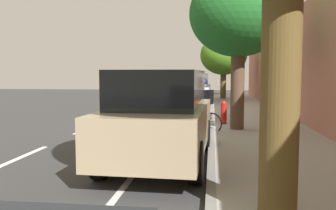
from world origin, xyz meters
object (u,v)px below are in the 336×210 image
at_px(bicycle_at_curb, 197,122).
at_px(cyclist_with_backpack, 204,100).
at_px(parked_suv_tan_second, 162,115).
at_px(street_tree_corner, 224,55).
at_px(pedestrian_on_phone, 235,87).
at_px(fire_hydrant, 224,112).
at_px(parked_sedan_white_mid, 187,101).
at_px(parked_suv_dark_blue_far, 194,88).
at_px(street_tree_far_end, 239,15).

distance_m(bicycle_at_curb, cyclist_with_backpack, 0.90).
relative_size(parked_suv_tan_second, street_tree_corner, 1.02).
relative_size(bicycle_at_curb, pedestrian_on_phone, 0.97).
relative_size(bicycle_at_curb, fire_hydrant, 1.92).
relative_size(parked_sedan_white_mid, fire_hydrant, 5.34).
bearing_deg(fire_hydrant, street_tree_corner, 88.37).
xyz_separation_m(parked_suv_tan_second, parked_suv_dark_blue_far, (-0.13, 16.32, 0.00)).
xyz_separation_m(parked_suv_dark_blue_far, street_tree_corner, (2.03, 2.93, 2.29)).
xyz_separation_m(parked_suv_dark_blue_far, bicycle_at_curb, (0.75, -12.27, -0.66)).
xyz_separation_m(parked_sedan_white_mid, pedestrian_on_phone, (2.71, 9.92, 0.31)).
relative_size(parked_sedan_white_mid, cyclist_with_backpack, 2.48).
relative_size(street_tree_far_end, fire_hydrant, 6.09).
height_order(bicycle_at_curb, pedestrian_on_phone, pedestrian_on_phone).
bearing_deg(fire_hydrant, pedestrian_on_phone, 84.57).
relative_size(parked_suv_dark_blue_far, pedestrian_on_phone, 2.89).
xyz_separation_m(pedestrian_on_phone, fire_hydrant, (-1.18, -12.43, -0.52)).
xyz_separation_m(parked_sedan_white_mid, street_tree_corner, (1.92, 11.31, 2.56)).
height_order(cyclist_with_backpack, street_tree_corner, street_tree_corner).
bearing_deg(cyclist_with_backpack, street_tree_far_end, 31.42).
height_order(bicycle_at_curb, fire_hydrant, fire_hydrant).
bearing_deg(cyclist_with_backpack, parked_suv_dark_blue_far, 94.34).
bearing_deg(pedestrian_on_phone, cyclist_with_backpack, -97.41).
height_order(parked_suv_tan_second, pedestrian_on_phone, parked_suv_tan_second).
bearing_deg(fire_hydrant, street_tree_far_end, -71.47).
relative_size(parked_suv_tan_second, street_tree_far_end, 0.93).
bearing_deg(parked_sedan_white_mid, bicycle_at_curb, -80.76).
bearing_deg(street_tree_far_end, fire_hydrant, 108.53).
height_order(parked_suv_tan_second, fire_hydrant, parked_suv_tan_second).
bearing_deg(pedestrian_on_phone, fire_hydrant, -95.43).
xyz_separation_m(cyclist_with_backpack, fire_hydrant, (0.67, 1.82, -0.57)).
bearing_deg(parked_sedan_white_mid, cyclist_with_backpack, -78.89).
xyz_separation_m(street_tree_far_end, pedestrian_on_phone, (0.79, 13.60, -2.75)).
bearing_deg(fire_hydrant, cyclist_with_backpack, -110.27).
bearing_deg(pedestrian_on_phone, parked_sedan_white_mid, -105.27).
bearing_deg(parked_suv_dark_blue_far, pedestrian_on_phone, 28.49).
relative_size(cyclist_with_backpack, street_tree_corner, 0.39).
xyz_separation_m(cyclist_with_backpack, pedestrian_on_phone, (1.85, 14.26, -0.05)).
bearing_deg(street_tree_corner, parked_sedan_white_mid, -99.63).
height_order(street_tree_far_end, street_tree_corner, street_tree_far_end).
height_order(cyclist_with_backpack, fire_hydrant, cyclist_with_backpack).
height_order(parked_suv_tan_second, parked_suv_dark_blue_far, same).
xyz_separation_m(cyclist_with_backpack, street_tree_corner, (1.07, 15.65, 2.20)).
height_order(street_tree_far_end, fire_hydrant, street_tree_far_end).
xyz_separation_m(parked_suv_tan_second, cyclist_with_backpack, (0.84, 3.60, 0.09)).
bearing_deg(fire_hydrant, parked_suv_tan_second, -105.58).
height_order(bicycle_at_curb, cyclist_with_backpack, cyclist_with_backpack).
relative_size(cyclist_with_backpack, pedestrian_on_phone, 1.08).
bearing_deg(parked_suv_tan_second, parked_sedan_white_mid, 90.10).
xyz_separation_m(parked_sedan_white_mid, street_tree_far_end, (1.92, -3.69, 3.06)).
bearing_deg(parked_suv_tan_second, cyclist_with_backpack, 76.89).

